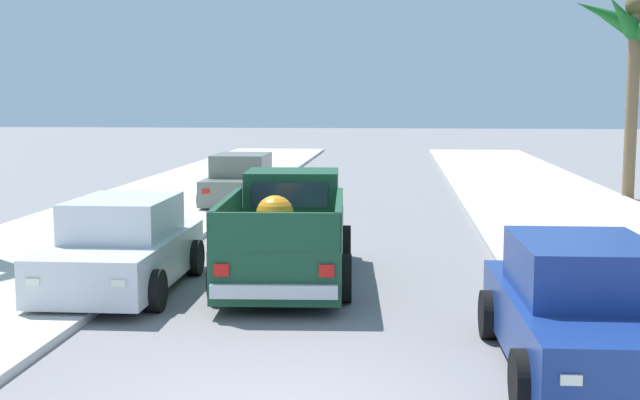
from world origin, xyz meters
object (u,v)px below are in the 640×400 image
at_px(car_right_near, 583,311).
at_px(palm_tree_left_back, 635,32).
at_px(pickup_truck, 288,235).
at_px(car_left_near, 123,248).
at_px(car_left_mid, 242,182).

xyz_separation_m(car_right_near, palm_tree_left_back, (5.08, 17.20, 4.47)).
bearing_deg(pickup_truck, car_left_near, -156.96).
height_order(pickup_truck, car_right_near, pickup_truck).
bearing_deg(car_left_near, car_left_mid, 90.35).
xyz_separation_m(car_left_near, palm_tree_left_back, (11.73, 13.70, 4.47)).
bearing_deg(palm_tree_left_back, car_right_near, -106.45).
distance_m(car_right_near, car_left_mid, 16.03).
distance_m(pickup_truck, car_right_near, 6.14).
height_order(car_right_near, car_left_mid, same).
height_order(car_left_near, car_left_mid, same).
distance_m(car_left_near, car_right_near, 7.52).
distance_m(pickup_truck, car_left_near, 2.82).
bearing_deg(palm_tree_left_back, car_left_near, -130.57).
distance_m(car_left_near, palm_tree_left_back, 18.58).
xyz_separation_m(car_right_near, car_left_mid, (-6.72, 14.55, 0.00)).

